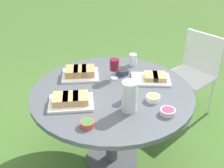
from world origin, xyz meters
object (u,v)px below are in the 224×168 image
object	(u,v)px
chair_near_right	(195,69)
water_pitcher	(129,96)
dining_table	(112,101)
wine_glass	(114,65)

from	to	relation	value
chair_near_right	water_pitcher	distance (m)	1.34
dining_table	water_pitcher	world-z (taller)	water_pitcher
chair_near_right	wine_glass	xyz separation A→B (m)	(0.08, 1.04, 0.33)
dining_table	chair_near_right	distance (m)	1.19
wine_glass	dining_table	bearing A→B (deg)	136.11
water_pitcher	wine_glass	distance (m)	0.47
chair_near_right	water_pitcher	xyz separation A→B (m)	(-0.35, 1.25, 0.32)
water_pitcher	dining_table	bearing A→B (deg)	-14.13
dining_table	wine_glass	xyz separation A→B (m)	(0.14, -0.14, 0.22)
water_pitcher	wine_glass	world-z (taller)	water_pitcher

